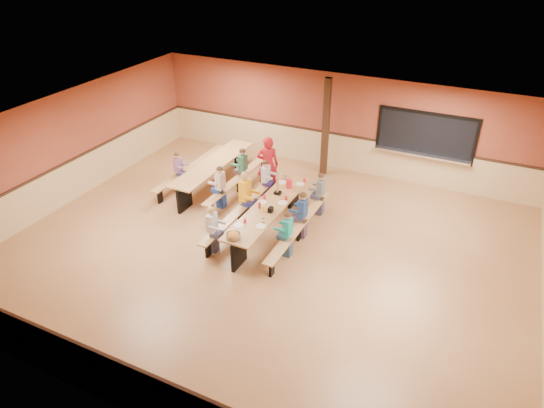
% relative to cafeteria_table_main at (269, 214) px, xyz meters
% --- Properties ---
extents(ground, '(12.00, 12.00, 0.00)m').
position_rel_cafeteria_table_main_xyz_m(ground, '(0.27, -0.69, -0.53)').
color(ground, brown).
rests_on(ground, ground).
extents(room_envelope, '(12.04, 10.04, 3.02)m').
position_rel_cafeteria_table_main_xyz_m(room_envelope, '(0.27, -0.69, 0.16)').
color(room_envelope, brown).
rests_on(room_envelope, ground).
extents(kitchen_pass_through, '(2.78, 0.28, 1.38)m').
position_rel_cafeteria_table_main_xyz_m(kitchen_pass_through, '(2.87, 4.28, 0.96)').
color(kitchen_pass_through, black).
rests_on(kitchen_pass_through, ground).
extents(structural_post, '(0.18, 0.18, 3.00)m').
position_rel_cafeteria_table_main_xyz_m(structural_post, '(0.07, 3.71, 0.97)').
color(structural_post, black).
rests_on(structural_post, ground).
extents(cafeteria_table_main, '(1.91, 3.70, 0.74)m').
position_rel_cafeteria_table_main_xyz_m(cafeteria_table_main, '(0.00, 0.00, 0.00)').
color(cafeteria_table_main, '#A27340').
rests_on(cafeteria_table_main, ground).
extents(cafeteria_table_second, '(1.91, 3.70, 0.74)m').
position_rel_cafeteria_table_main_xyz_m(cafeteria_table_second, '(-2.55, 1.56, 0.00)').
color(cafeteria_table_second, '#A27340').
rests_on(cafeteria_table_second, ground).
extents(seated_child_white_left, '(0.36, 0.29, 1.19)m').
position_rel_cafeteria_table_main_xyz_m(seated_child_white_left, '(-0.83, -1.31, 0.07)').
color(seated_child_white_left, silver).
rests_on(seated_child_white_left, ground).
extents(seated_adult_yellow, '(0.44, 0.36, 1.35)m').
position_rel_cafeteria_table_main_xyz_m(seated_adult_yellow, '(-0.83, 0.30, 0.15)').
color(seated_adult_yellow, orange).
rests_on(seated_adult_yellow, ground).
extents(seated_child_grey_left, '(0.35, 0.29, 1.17)m').
position_rel_cafeteria_table_main_xyz_m(seated_child_grey_left, '(-0.83, 1.49, 0.06)').
color(seated_child_grey_left, silver).
rests_on(seated_child_grey_left, ground).
extents(seated_child_teal_right, '(0.35, 0.28, 1.16)m').
position_rel_cafeteria_table_main_xyz_m(seated_child_teal_right, '(0.83, -0.72, 0.05)').
color(seated_child_teal_right, '#158B7D').
rests_on(seated_child_teal_right, ground).
extents(seated_child_navy_right, '(0.38, 0.31, 1.22)m').
position_rel_cafeteria_table_main_xyz_m(seated_child_navy_right, '(0.83, 0.17, 0.09)').
color(seated_child_navy_right, navy).
rests_on(seated_child_navy_right, ground).
extents(seated_child_char_right, '(0.35, 0.29, 1.17)m').
position_rel_cafeteria_table_main_xyz_m(seated_child_char_right, '(0.83, 1.39, 0.06)').
color(seated_child_char_right, '#52595E').
rests_on(seated_child_char_right, ground).
extents(seated_child_purple_sec, '(0.33, 0.27, 1.12)m').
position_rel_cafeteria_table_main_xyz_m(seated_child_purple_sec, '(-3.37, 0.97, 0.04)').
color(seated_child_purple_sec, '#7E507A').
rests_on(seated_child_purple_sec, ground).
extents(seated_child_green_sec, '(0.38, 0.31, 1.22)m').
position_rel_cafeteria_table_main_xyz_m(seated_child_green_sec, '(-1.72, 1.82, 0.09)').
color(seated_child_green_sec, '#30694F').
rests_on(seated_child_green_sec, ground).
extents(seated_child_tan_sec, '(0.37, 0.30, 1.20)m').
position_rel_cafeteria_table_main_xyz_m(seated_child_tan_sec, '(-1.72, 0.56, 0.08)').
color(seated_child_tan_sec, '#C6AD9E').
rests_on(seated_child_tan_sec, ground).
extents(standing_woman, '(0.73, 0.62, 1.71)m').
position_rel_cafeteria_table_main_xyz_m(standing_woman, '(-0.96, 1.90, 0.33)').
color(standing_woman, '#AF141E').
rests_on(standing_woman, ground).
extents(punch_pitcher, '(0.16, 0.16, 0.22)m').
position_rel_cafeteria_table_main_xyz_m(punch_pitcher, '(0.05, 1.10, 0.32)').
color(punch_pitcher, red).
rests_on(punch_pitcher, cafeteria_table_main).
extents(chip_bowl, '(0.32, 0.32, 0.15)m').
position_rel_cafeteria_table_main_xyz_m(chip_bowl, '(-0.09, -1.59, 0.29)').
color(chip_bowl, orange).
rests_on(chip_bowl, cafeteria_table_main).
extents(napkin_dispenser, '(0.10, 0.14, 0.13)m').
position_rel_cafeteria_table_main_xyz_m(napkin_dispenser, '(0.16, -0.22, 0.28)').
color(napkin_dispenser, black).
rests_on(napkin_dispenser, cafeteria_table_main).
extents(condiment_mustard, '(0.06, 0.06, 0.17)m').
position_rel_cafeteria_table_main_xyz_m(condiment_mustard, '(0.00, -0.31, 0.30)').
color(condiment_mustard, yellow).
rests_on(condiment_mustard, cafeteria_table_main).
extents(condiment_ketchup, '(0.06, 0.06, 0.17)m').
position_rel_cafeteria_table_main_xyz_m(condiment_ketchup, '(-0.17, -0.17, 0.30)').
color(condiment_ketchup, '#B2140F').
rests_on(condiment_ketchup, cafeteria_table_main).
extents(table_paddle, '(0.16, 0.16, 0.56)m').
position_rel_cafeteria_table_main_xyz_m(table_paddle, '(-0.08, 0.68, 0.35)').
color(table_paddle, black).
rests_on(table_paddle, cafeteria_table_main).
extents(place_settings, '(0.65, 3.30, 0.11)m').
position_rel_cafeteria_table_main_xyz_m(place_settings, '(0.00, 0.00, 0.27)').
color(place_settings, beige).
rests_on(place_settings, cafeteria_table_main).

